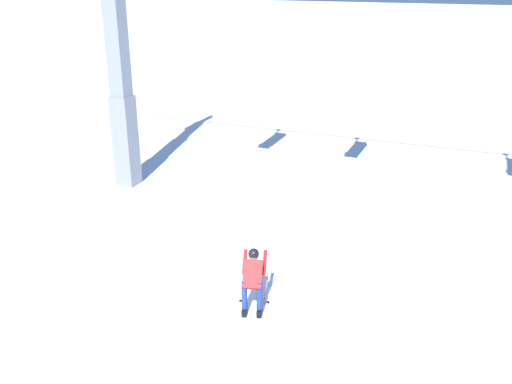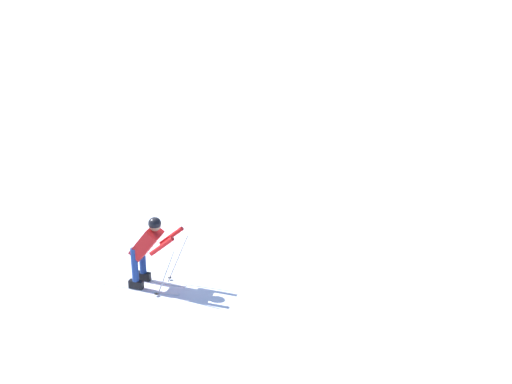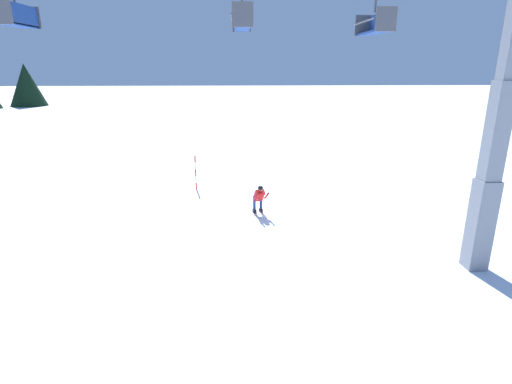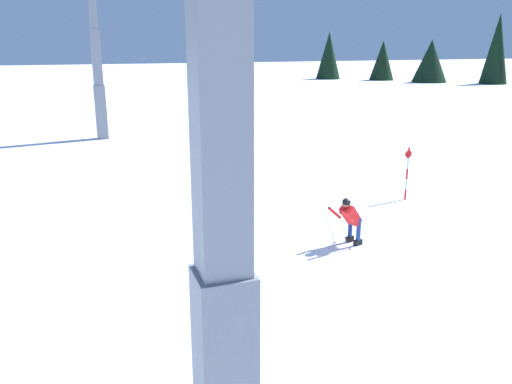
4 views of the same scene
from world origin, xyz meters
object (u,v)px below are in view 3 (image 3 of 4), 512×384
at_px(lift_tower_near, 494,148).
at_px(chairlift_seat_middle, 19,14).
at_px(skier_carving_main, 259,197).
at_px(chairlift_seat_second, 244,17).
at_px(chairlift_seat_nearest, 377,22).
at_px(trail_marker_pole, 196,171).

distance_m(lift_tower_near, chairlift_seat_middle, 14.96).
bearing_deg(chairlift_seat_middle, skier_carving_main, -140.72).
height_order(lift_tower_near, chairlift_seat_second, lift_tower_near).
xyz_separation_m(chairlift_seat_nearest, trail_marker_pole, (6.53, -10.07, -7.01)).
height_order(lift_tower_near, chairlift_seat_nearest, lift_tower_near).
height_order(chairlift_seat_middle, trail_marker_pole, chairlift_seat_middle).
relative_size(lift_tower_near, chairlift_seat_nearest, 4.32).
bearing_deg(chairlift_seat_middle, chairlift_seat_second, 180.00).
bearing_deg(chairlift_seat_second, lift_tower_near, 180.00).
xyz_separation_m(chairlift_seat_second, trail_marker_pole, (2.66, -10.07, -7.12)).
bearing_deg(chairlift_seat_second, chairlift_seat_middle, -0.00).
relative_size(chairlift_seat_middle, trail_marker_pole, 1.10).
bearing_deg(chairlift_seat_middle, chairlift_seat_nearest, -180.00).
bearing_deg(skier_carving_main, chairlift_seat_middle, 39.28).
height_order(chairlift_seat_nearest, trail_marker_pole, chairlift_seat_nearest).
distance_m(skier_carving_main, chairlift_seat_second, 9.39).
bearing_deg(chairlift_seat_nearest, chairlift_seat_second, 0.00).
xyz_separation_m(skier_carving_main, chairlift_seat_middle, (7.10, 5.80, 7.40)).
bearing_deg(lift_tower_near, chairlift_seat_second, 0.00).
distance_m(chairlift_seat_second, trail_marker_pole, 12.61).
distance_m(skier_carving_main, trail_marker_pole, 5.47).
bearing_deg(skier_carving_main, chairlift_seat_nearest, 118.22).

